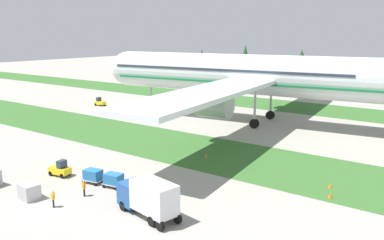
{
  "coord_description": "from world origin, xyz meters",
  "views": [
    {
      "loc": [
        32.99,
        -20.88,
        16.58
      ],
      "look_at": [
        -1.8,
        26.8,
        4.0
      ],
      "focal_mm": 37.93,
      "sensor_mm": 36.0,
      "label": 1
    }
  ],
  "objects_px": {
    "cargo_dolly_lead": "(93,175)",
    "ground_crew_marshaller": "(84,188)",
    "pushback_tractor": "(100,102)",
    "taxiway_marker_0": "(330,195)",
    "taxiway_marker_2": "(330,186)",
    "cargo_dolly_second": "(114,179)",
    "taxiway_marker_1": "(206,155)",
    "catering_truck": "(148,196)",
    "airliner": "(251,74)",
    "uld_container_1": "(29,192)",
    "baggage_tug": "(60,169)",
    "ground_crew_loader": "(53,198)"
  },
  "relations": [
    {
      "from": "ground_crew_marshaller",
      "to": "uld_container_1",
      "type": "xyz_separation_m",
      "value": [
        -3.97,
        -3.77,
        -0.15
      ]
    },
    {
      "from": "pushback_tractor",
      "to": "ground_crew_loader",
      "type": "relative_size",
      "value": 1.58
    },
    {
      "from": "catering_truck",
      "to": "ground_crew_marshaller",
      "type": "bearing_deg",
      "value": 103.27
    },
    {
      "from": "baggage_tug",
      "to": "taxiway_marker_0",
      "type": "relative_size",
      "value": 4.31
    },
    {
      "from": "airliner",
      "to": "pushback_tractor",
      "type": "bearing_deg",
      "value": 90.0
    },
    {
      "from": "cargo_dolly_second",
      "to": "pushback_tractor",
      "type": "bearing_deg",
      "value": 41.36
    },
    {
      "from": "cargo_dolly_lead",
      "to": "catering_truck",
      "type": "bearing_deg",
      "value": -113.03
    },
    {
      "from": "airliner",
      "to": "uld_container_1",
      "type": "xyz_separation_m",
      "value": [
        -0.64,
        -46.15,
        -8.36
      ]
    },
    {
      "from": "cargo_dolly_lead",
      "to": "pushback_tractor",
      "type": "xyz_separation_m",
      "value": [
        -38.23,
        34.59,
        -0.1
      ]
    },
    {
      "from": "ground_crew_marshaller",
      "to": "taxiway_marker_1",
      "type": "distance_m",
      "value": 19.05
    },
    {
      "from": "airliner",
      "to": "baggage_tug",
      "type": "bearing_deg",
      "value": 167.29
    },
    {
      "from": "taxiway_marker_2",
      "to": "ground_crew_marshaller",
      "type": "bearing_deg",
      "value": -139.04
    },
    {
      "from": "cargo_dolly_lead",
      "to": "taxiway_marker_1",
      "type": "xyz_separation_m",
      "value": [
        4.78,
        15.74,
        -0.67
      ]
    },
    {
      "from": "cargo_dolly_second",
      "to": "taxiway_marker_1",
      "type": "xyz_separation_m",
      "value": [
        1.91,
        15.29,
        -0.67
      ]
    },
    {
      "from": "ground_crew_loader",
      "to": "taxiway_marker_2",
      "type": "height_order",
      "value": "ground_crew_loader"
    },
    {
      "from": "ground_crew_marshaller",
      "to": "taxiway_marker_2",
      "type": "distance_m",
      "value": 26.5
    },
    {
      "from": "pushback_tractor",
      "to": "taxiway_marker_1",
      "type": "bearing_deg",
      "value": 59.18
    },
    {
      "from": "ground_crew_loader",
      "to": "taxiway_marker_0",
      "type": "height_order",
      "value": "ground_crew_loader"
    },
    {
      "from": "taxiway_marker_2",
      "to": "cargo_dolly_lead",
      "type": "bearing_deg",
      "value": -147.41
    },
    {
      "from": "airliner",
      "to": "pushback_tractor",
      "type": "xyz_separation_m",
      "value": [
        -37.17,
        -4.66,
        -8.34
      ]
    },
    {
      "from": "pushback_tractor",
      "to": "taxiway_marker_0",
      "type": "height_order",
      "value": "pushback_tractor"
    },
    {
      "from": "cargo_dolly_second",
      "to": "uld_container_1",
      "type": "relative_size",
      "value": 1.2
    },
    {
      "from": "cargo_dolly_lead",
      "to": "ground_crew_marshaller",
      "type": "relative_size",
      "value": 1.38
    },
    {
      "from": "airliner",
      "to": "cargo_dolly_second",
      "type": "bearing_deg",
      "value": 178.63
    },
    {
      "from": "baggage_tug",
      "to": "taxiway_marker_1",
      "type": "distance_m",
      "value": 19.19
    },
    {
      "from": "cargo_dolly_second",
      "to": "ground_crew_marshaller",
      "type": "xyz_separation_m",
      "value": [
        -0.6,
        -3.58,
        0.03
      ]
    },
    {
      "from": "airliner",
      "to": "taxiway_marker_0",
      "type": "relative_size",
      "value": 125.04
    },
    {
      "from": "cargo_dolly_lead",
      "to": "taxiway_marker_1",
      "type": "distance_m",
      "value": 16.46
    },
    {
      "from": "taxiway_marker_1",
      "to": "catering_truck",
      "type": "bearing_deg",
      "value": -71.71
    },
    {
      "from": "taxiway_marker_1",
      "to": "taxiway_marker_2",
      "type": "xyz_separation_m",
      "value": [
        17.49,
        -1.5,
        0.03
      ]
    },
    {
      "from": "ground_crew_loader",
      "to": "baggage_tug",
      "type": "bearing_deg",
      "value": -5.69
    },
    {
      "from": "cargo_dolly_second",
      "to": "taxiway_marker_2",
      "type": "xyz_separation_m",
      "value": [
        19.41,
        13.79,
        -0.64
      ]
    },
    {
      "from": "uld_container_1",
      "to": "pushback_tractor",
      "type": "bearing_deg",
      "value": 131.36
    },
    {
      "from": "ground_crew_marshaller",
      "to": "ground_crew_loader",
      "type": "bearing_deg",
      "value": 129.96
    },
    {
      "from": "cargo_dolly_second",
      "to": "ground_crew_loader",
      "type": "height_order",
      "value": "ground_crew_loader"
    },
    {
      "from": "ground_crew_marshaller",
      "to": "uld_container_1",
      "type": "distance_m",
      "value": 5.47
    },
    {
      "from": "airliner",
      "to": "cargo_dolly_second",
      "type": "xyz_separation_m",
      "value": [
        3.93,
        -38.8,
        -8.23
      ]
    },
    {
      "from": "cargo_dolly_lead",
      "to": "pushback_tractor",
      "type": "distance_m",
      "value": 51.56
    },
    {
      "from": "baggage_tug",
      "to": "pushback_tractor",
      "type": "relative_size",
      "value": 1.01
    },
    {
      "from": "cargo_dolly_second",
      "to": "airliner",
      "type": "bearing_deg",
      "value": -3.14
    },
    {
      "from": "pushback_tractor",
      "to": "ground_crew_loader",
      "type": "bearing_deg",
      "value": 37.14
    },
    {
      "from": "uld_container_1",
      "to": "taxiway_marker_1",
      "type": "bearing_deg",
      "value": 74.02
    },
    {
      "from": "uld_container_1",
      "to": "taxiway_marker_2",
      "type": "height_order",
      "value": "uld_container_1"
    },
    {
      "from": "cargo_dolly_second",
      "to": "pushback_tractor",
      "type": "relative_size",
      "value": 0.88
    },
    {
      "from": "airliner",
      "to": "uld_container_1",
      "type": "height_order",
      "value": "airliner"
    },
    {
      "from": "taxiway_marker_2",
      "to": "ground_crew_loader",
      "type": "bearing_deg",
      "value": -133.99
    },
    {
      "from": "cargo_dolly_lead",
      "to": "uld_container_1",
      "type": "xyz_separation_m",
      "value": [
        -1.7,
        -6.9,
        -0.13
      ]
    },
    {
      "from": "ground_crew_loader",
      "to": "taxiway_marker_2",
      "type": "xyz_separation_m",
      "value": [
        20.22,
        20.95,
        -0.67
      ]
    },
    {
      "from": "cargo_dolly_lead",
      "to": "airliner",
      "type": "bearing_deg",
      "value": -7.37
    },
    {
      "from": "pushback_tractor",
      "to": "taxiway_marker_1",
      "type": "relative_size",
      "value": 5.45
    }
  ]
}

